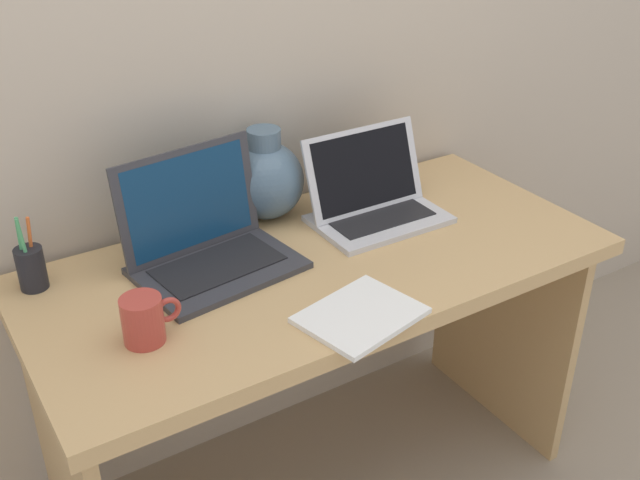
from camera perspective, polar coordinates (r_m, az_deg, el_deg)
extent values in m
cube|color=#BCAD99|center=(1.92, -5.95, 14.78)|extent=(4.40, 0.04, 2.40)
cube|color=tan|center=(1.80, 0.00, -1.94)|extent=(1.38, 0.65, 0.04)
cube|color=tan|center=(2.37, 13.49, -5.47)|extent=(0.03, 0.55, 0.72)
cube|color=#333338|center=(1.76, -7.64, -2.10)|extent=(0.39, 0.30, 0.01)
cube|color=black|center=(1.75, -7.66, -1.84)|extent=(0.30, 0.19, 0.00)
cube|color=#333338|center=(1.78, -9.83, 2.93)|extent=(0.36, 0.09, 0.25)
cube|color=navy|center=(1.78, -9.83, 2.93)|extent=(0.32, 0.08, 0.22)
cube|color=silver|center=(1.96, 4.45, 1.56)|extent=(0.34, 0.22, 0.01)
cube|color=black|center=(1.96, 4.46, 1.80)|extent=(0.27, 0.13, 0.00)
cube|color=silver|center=(1.97, 3.33, 5.26)|extent=(0.33, 0.08, 0.21)
cube|color=black|center=(1.97, 3.33, 5.26)|extent=(0.29, 0.08, 0.18)
ellipsoid|color=slate|center=(1.95, -4.11, 4.48)|extent=(0.20, 0.20, 0.20)
cylinder|color=slate|center=(1.91, -4.23, 7.60)|extent=(0.09, 0.09, 0.05)
cube|color=white|center=(1.59, 3.05, -5.65)|extent=(0.27, 0.24, 0.01)
cylinder|color=#B23D33|center=(1.54, -13.15, -5.86)|extent=(0.08, 0.08, 0.10)
torus|color=#B23D33|center=(1.55, -11.31, -5.15)|extent=(0.06, 0.01, 0.06)
cylinder|color=black|center=(1.78, -20.82, -2.00)|extent=(0.06, 0.06, 0.10)
cylinder|color=orange|center=(1.76, -20.84, -0.40)|extent=(0.02, 0.02, 0.14)
cylinder|color=#4CA566|center=(1.74, -21.24, -0.68)|extent=(0.02, 0.01, 0.15)
cylinder|color=#4CA566|center=(1.76, -21.48, -0.56)|extent=(0.01, 0.02, 0.14)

